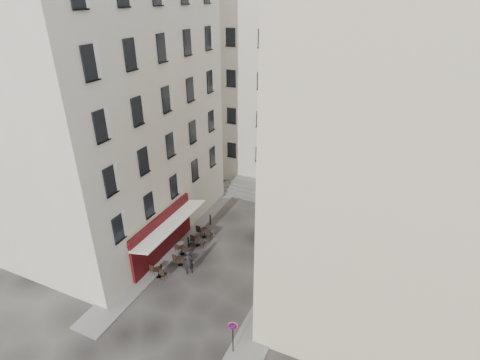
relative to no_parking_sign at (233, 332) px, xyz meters
The scene contains 18 objects.
ground 6.17m from the no_parking_sign, 129.78° to the left, with size 90.00×90.00×0.00m, color black.
sidewalk_left 12.04m from the no_parking_sign, 134.10° to the left, with size 2.00×22.00×0.12m, color slate.
sidewalk_right 7.76m from the no_parking_sign, 84.79° to the left, with size 2.00×18.00×0.12m, color slate.
building_left 18.38m from the no_parking_sign, 152.11° to the left, with size 12.20×16.20×20.60m.
building_right 13.01m from the no_parking_sign, 50.36° to the left, with size 12.20×14.20×18.60m.
building_back 25.26m from the no_parking_sign, 101.53° to the left, with size 18.20×10.20×18.60m.
cafe_storefront 9.86m from the no_parking_sign, 145.55° to the left, with size 1.74×7.30×3.50m.
stone_steps 17.61m from the no_parking_sign, 102.52° to the left, with size 9.00×3.15×0.80m.
bollard_near 7.99m from the no_parking_sign, 153.14° to the left, with size 0.12×0.12×0.98m.
bollard_mid 10.05m from the no_parking_sign, 134.94° to the left, with size 0.12×0.12×0.98m.
bollard_far 12.76m from the no_parking_sign, 123.73° to the left, with size 0.12×0.12×0.98m.
no_parking_sign is the anchor object (origin of this frame).
bistro_table_a 8.04m from the no_parking_sign, 154.73° to the left, with size 1.26×0.59×0.89m.
bistro_table_b 8.32m from the no_parking_sign, 142.14° to the left, with size 1.18×0.55×0.83m.
bistro_table_c 9.48m from the no_parking_sign, 138.84° to the left, with size 1.15×0.54×0.81m.
bistro_table_d 10.07m from the no_parking_sign, 130.65° to the left, with size 1.20×0.56×0.85m.
bistro_table_e 11.02m from the no_parking_sign, 127.03° to the left, with size 1.37×0.64×0.96m.
pedestrian 7.21m from the no_parking_sign, 140.27° to the left, with size 0.70×0.46×1.92m, color black.
Camera 1 is at (9.83, -17.07, 17.44)m, focal length 28.00 mm.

